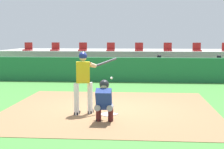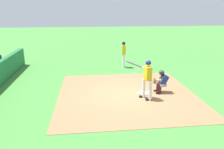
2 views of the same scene
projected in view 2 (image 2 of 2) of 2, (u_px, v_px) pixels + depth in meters
name	position (u px, v px, depth m)	size (l,w,h in m)	color
ground_plane	(127.00, 94.00, 10.36)	(80.00, 80.00, 0.00)	#428438
dirt_infield	(127.00, 94.00, 10.36)	(6.40, 6.40, 0.01)	#936B47
home_plate	(143.00, 93.00, 10.44)	(0.44, 0.44, 0.02)	white
batter_at_plate	(147.00, 77.00, 9.50)	(1.16, 0.98, 1.80)	silver
catcher_crouched	(161.00, 81.00, 10.36)	(0.48, 1.71, 1.13)	gray
on_deck_batter	(124.00, 53.00, 14.78)	(0.58, 0.23, 1.79)	silver
dugout_player_1	(1.00, 61.00, 13.99)	(0.49, 0.70, 1.30)	#939399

